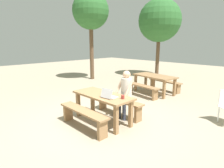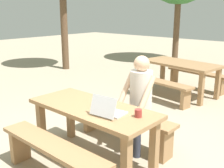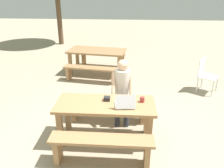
{
  "view_description": "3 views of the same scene",
  "coord_description": "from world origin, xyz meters",
  "px_view_note": "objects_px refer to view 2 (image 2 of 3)",
  "views": [
    {
      "loc": [
        3.39,
        -2.99,
        2.04
      ],
      "look_at": [
        0.1,
        0.25,
        0.99
      ],
      "focal_mm": 29.14,
      "sensor_mm": 36.0,
      "label": 1
    },
    {
      "loc": [
        2.28,
        -2.21,
        1.88
      ],
      "look_at": [
        0.1,
        0.25,
        0.99
      ],
      "focal_mm": 43.95,
      "sensor_mm": 36.0,
      "label": 2
    },
    {
      "loc": [
        0.36,
        -3.45,
        2.61
      ],
      "look_at": [
        0.1,
        0.25,
        0.99
      ],
      "focal_mm": 37.06,
      "sensor_mm": 36.0,
      "label": 3
    }
  ],
  "objects_px": {
    "laptop": "(108,110)",
    "small_pouch": "(100,102)",
    "person_seated": "(139,97)",
    "picnic_table_mid": "(180,67)",
    "picnic_table_front": "(93,116)",
    "coffee_mug": "(138,113)"
  },
  "relations": [
    {
      "from": "small_pouch",
      "to": "picnic_table_front",
      "type": "bearing_deg",
      "value": -100.64
    },
    {
      "from": "picnic_table_front",
      "to": "small_pouch",
      "type": "bearing_deg",
      "value": 79.36
    },
    {
      "from": "small_pouch",
      "to": "picnic_table_mid",
      "type": "distance_m",
      "value": 3.29
    },
    {
      "from": "picnic_table_front",
      "to": "small_pouch",
      "type": "relative_size",
      "value": 15.81
    },
    {
      "from": "picnic_table_mid",
      "to": "small_pouch",
      "type": "bearing_deg",
      "value": -71.46
    },
    {
      "from": "laptop",
      "to": "coffee_mug",
      "type": "bearing_deg",
      "value": -155.2
    },
    {
      "from": "picnic_table_mid",
      "to": "person_seated",
      "type": "bearing_deg",
      "value": -64.66
    },
    {
      "from": "picnic_table_front",
      "to": "laptop",
      "type": "height_order",
      "value": "laptop"
    },
    {
      "from": "laptop",
      "to": "picnic_table_mid",
      "type": "distance_m",
      "value": 3.55
    },
    {
      "from": "person_seated",
      "to": "picnic_table_mid",
      "type": "bearing_deg",
      "value": 107.33
    },
    {
      "from": "small_pouch",
      "to": "coffee_mug",
      "type": "distance_m",
      "value": 0.61
    },
    {
      "from": "coffee_mug",
      "to": "person_seated",
      "type": "height_order",
      "value": "person_seated"
    },
    {
      "from": "picnic_table_front",
      "to": "coffee_mug",
      "type": "xyz_separation_m",
      "value": [
        0.63,
        0.09,
        0.17
      ]
    },
    {
      "from": "small_pouch",
      "to": "picnic_table_mid",
      "type": "height_order",
      "value": "small_pouch"
    },
    {
      "from": "small_pouch",
      "to": "coffee_mug",
      "type": "xyz_separation_m",
      "value": [
        0.61,
        -0.02,
        0.01
      ]
    },
    {
      "from": "laptop",
      "to": "small_pouch",
      "type": "xyz_separation_m",
      "value": [
        -0.32,
        0.19,
        -0.02
      ]
    },
    {
      "from": "person_seated",
      "to": "picnic_table_mid",
      "type": "xyz_separation_m",
      "value": [
        -0.86,
        2.75,
        -0.14
      ]
    },
    {
      "from": "coffee_mug",
      "to": "person_seated",
      "type": "bearing_deg",
      "value": 125.22
    },
    {
      "from": "small_pouch",
      "to": "laptop",
      "type": "bearing_deg",
      "value": -31.1
    },
    {
      "from": "laptop",
      "to": "small_pouch",
      "type": "relative_size",
      "value": 3.32
    },
    {
      "from": "laptop",
      "to": "picnic_table_mid",
      "type": "bearing_deg",
      "value": -81.2
    },
    {
      "from": "small_pouch",
      "to": "picnic_table_mid",
      "type": "xyz_separation_m",
      "value": [
        -0.6,
        3.23,
        -0.14
      ]
    }
  ]
}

